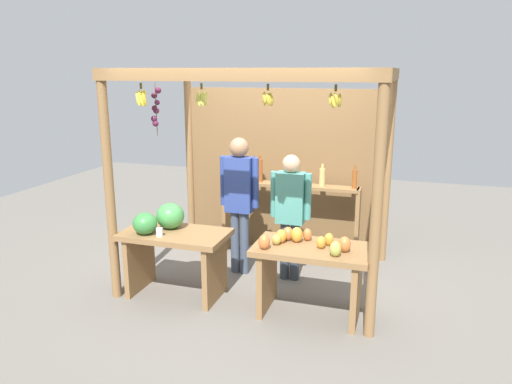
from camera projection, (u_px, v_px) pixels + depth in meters
name	position (u px, v px, depth m)	size (l,w,h in m)	color
ground_plane	(261.00, 276.00, 5.87)	(12.00, 12.00, 0.00)	slate
market_stall	(271.00, 154.00, 5.93)	(2.85, 2.08, 2.45)	olive
fruit_counter_left	(171.00, 240.00, 5.27)	(1.15, 0.64, 1.02)	olive
fruit_counter_right	(310.00, 263.00, 4.83)	(1.15, 0.64, 0.89)	olive
bottle_shelf_unit	(288.00, 200.00, 6.32)	(1.83, 0.22, 1.36)	olive
vendor_man	(239.00, 193.00, 5.75)	(0.48, 0.23, 1.67)	#3F4B5F
vendor_woman	(290.00, 207.00, 5.58)	(0.48, 0.20, 1.51)	#333D48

